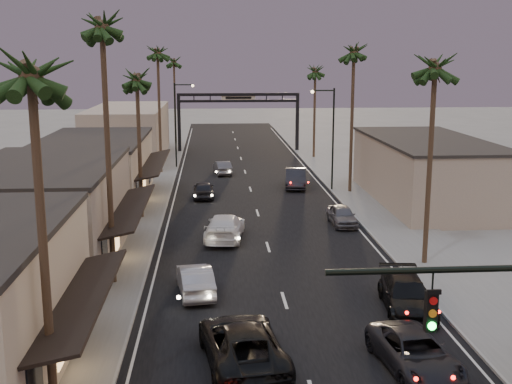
{
  "coord_description": "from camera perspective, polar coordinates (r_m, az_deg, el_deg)",
  "views": [
    {
      "loc": [
        -3.43,
        -10.2,
        11.54
      ],
      "look_at": [
        -0.41,
        32.86,
        2.5
      ],
      "focal_mm": 45.0,
      "sensor_mm": 36.0,
      "label": 1
    }
  ],
  "objects": [
    {
      "name": "building_right",
      "position": [
        53.9,
        14.93,
        1.77
      ],
      "size": [
        8.0,
        18.0,
        5.0
      ],
      "primitive_type": "cube",
      "color": "gray",
      "rests_on": "ground"
    },
    {
      "name": "palm_rb",
      "position": [
        55.52,
        8.71,
        12.6
      ],
      "size": [
        3.2,
        3.2,
        14.2
      ],
      "color": "#38281C",
      "rests_on": "ground"
    },
    {
      "name": "arch",
      "position": [
        80.49,
        -1.57,
        7.54
      ],
      "size": [
        15.2,
        0.4,
        7.27
      ],
      "color": "black",
      "rests_on": "ground"
    },
    {
      "name": "palm_ld",
      "position": [
        65.41,
        -8.75,
        12.46
      ],
      "size": [
        3.2,
        3.2,
        14.2
      ],
      "color": "#38281C",
      "rests_on": "ground"
    },
    {
      "name": "palm_ra",
      "position": [
        36.25,
        15.68,
        11.25
      ],
      "size": [
        3.2,
        3.2,
        13.2
      ],
      "color": "#38281C",
      "rests_on": "ground"
    },
    {
      "name": "palm_lb",
      "position": [
        32.66,
        -13.57,
        14.75
      ],
      "size": [
        3.2,
        3.2,
        15.2
      ],
      "color": "#38281C",
      "rests_on": "ground"
    },
    {
      "name": "curbside_black",
      "position": [
        30.89,
        13.25,
        -8.91
      ],
      "size": [
        2.71,
        5.5,
        1.54
      ],
      "primitive_type": "imported",
      "rotation": [
        0.0,
        0.0,
        -0.11
      ],
      "color": "black",
      "rests_on": "ground"
    },
    {
      "name": "oncoming_pickup",
      "position": [
        25.11,
        -1.23,
        -13.35
      ],
      "size": [
        3.63,
        6.5,
        1.72
      ],
      "primitive_type": "imported",
      "rotation": [
        0.0,
        0.0,
        3.27
      ],
      "color": "black",
      "rests_on": "ground"
    },
    {
      "name": "streetlight_right",
      "position": [
        56.5,
        6.6,
        5.44
      ],
      "size": [
        2.13,
        0.3,
        9.0
      ],
      "color": "black",
      "rests_on": "ground"
    },
    {
      "name": "curbside_near",
      "position": [
        25.47,
        13.96,
        -13.71
      ],
      "size": [
        2.96,
        5.36,
        1.42
      ],
      "primitive_type": "imported",
      "rotation": [
        0.0,
        0.0,
        0.12
      ],
      "color": "black",
      "rests_on": "ground"
    },
    {
      "name": "palm_lc",
      "position": [
        46.5,
        -10.57,
        10.31
      ],
      "size": [
        3.2,
        3.2,
        12.2
      ],
      "color": "#38281C",
      "rests_on": "ground"
    },
    {
      "name": "storefront_dist",
      "position": [
        76.28,
        -11.24,
        5.17
      ],
      "size": [
        8.0,
        20.0,
        6.0
      ],
      "primitive_type": "cube",
      "color": "gray",
      "rests_on": "ground"
    },
    {
      "name": "curbside_grey",
      "position": [
        45.48,
        7.66,
        -2.08
      ],
      "size": [
        1.77,
        4.13,
        1.39
      ],
      "primitive_type": "imported",
      "rotation": [
        0.0,
        0.0,
        0.03
      ],
      "color": "#525257",
      "rests_on": "ground"
    },
    {
      "name": "road",
      "position": [
        56.49,
        -0.45,
        0.05
      ],
      "size": [
        14.0,
        120.0,
        0.02
      ],
      "primitive_type": "cube",
      "color": "black",
      "rests_on": "ground"
    },
    {
      "name": "ground",
      "position": [
        51.62,
        -0.1,
        -1.09
      ],
      "size": [
        200.0,
        200.0,
        0.0
      ],
      "primitive_type": "plane",
      "color": "slate",
      "rests_on": "ground"
    },
    {
      "name": "storefront_mid",
      "position": [
        38.46,
        -18.32,
        -1.99
      ],
      "size": [
        8.0,
        14.0,
        5.5
      ],
      "primitive_type": "cube",
      "color": "gray",
      "rests_on": "ground"
    },
    {
      "name": "streetlight_left",
      "position": [
        68.57,
        -6.96,
        6.55
      ],
      "size": [
        2.13,
        0.3,
        9.0
      ],
      "color": "black",
      "rests_on": "ground"
    },
    {
      "name": "oncoming_silver",
      "position": [
        32.31,
        -5.43,
        -7.76
      ],
      "size": [
        2.16,
        4.66,
        1.48
      ],
      "primitive_type": "imported",
      "rotation": [
        0.0,
        0.0,
        3.28
      ],
      "color": "gray",
      "rests_on": "ground"
    },
    {
      "name": "palm_rc",
      "position": [
        75.17,
        5.3,
        10.96
      ],
      "size": [
        3.2,
        3.2,
        12.2
      ],
      "color": "#38281C",
      "rests_on": "ground"
    },
    {
      "name": "oncoming_dgrey",
      "position": [
        54.0,
        -4.69,
        0.23
      ],
      "size": [
        1.76,
        4.23,
        1.43
      ],
      "primitive_type": "imported",
      "rotation": [
        0.0,
        0.0,
        3.16
      ],
      "color": "black",
      "rests_on": "ground"
    },
    {
      "name": "sidewalk_right",
      "position": [
        64.55,
        7.61,
        1.48
      ],
      "size": [
        5.0,
        92.0,
        0.12
      ],
      "primitive_type": "cube",
      "color": "slate",
      "rests_on": "ground"
    },
    {
      "name": "palm_far",
      "position": [
        88.33,
        -7.32,
        11.67
      ],
      "size": [
        3.2,
        3.2,
        13.2
      ],
      "color": "#38281C",
      "rests_on": "ground"
    },
    {
      "name": "palm_la",
      "position": [
        19.88,
        -19.45,
        10.9
      ],
      "size": [
        3.2,
        3.2,
        13.2
      ],
      "color": "#38281C",
      "rests_on": "ground"
    },
    {
      "name": "curbside_far",
      "position": [
        58.19,
        3.54,
        1.21
      ],
      "size": [
        2.4,
        5.3,
        1.69
      ],
      "primitive_type": "imported",
      "rotation": [
        0.0,
        0.0,
        -0.12
      ],
      "color": "black",
      "rests_on": "ground"
    },
    {
      "name": "oncoming_white",
      "position": [
        41.59,
        -2.8,
        -3.12
      ],
      "size": [
        2.99,
        5.9,
        1.64
      ],
      "primitive_type": "imported",
      "rotation": [
        0.0,
        0.0,
        3.02
      ],
      "color": "silver",
      "rests_on": "ground"
    },
    {
      "name": "storefront_far",
      "position": [
        53.83,
        -14.2,
        1.8
      ],
      "size": [
        8.0,
        16.0,
        5.0
      ],
      "primitive_type": "cube",
      "color": "#C4B196",
      "rests_on": "ground"
    },
    {
      "name": "sidewalk_left",
      "position": [
        63.54,
        -9.43,
        1.26
      ],
      "size": [
        5.0,
        92.0,
        0.12
      ],
      "primitive_type": "cube",
      "color": "slate",
      "rests_on": "ground"
    },
    {
      "name": "oncoming_grey_far",
      "position": [
        64.87,
        -2.99,
        2.17
      ],
      "size": [
        1.95,
        4.25,
        1.35
      ],
      "primitive_type": "imported",
      "rotation": [
        0.0,
        0.0,
        3.27
      ],
      "color": "#48484D",
      "rests_on": "ground"
    }
  ]
}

